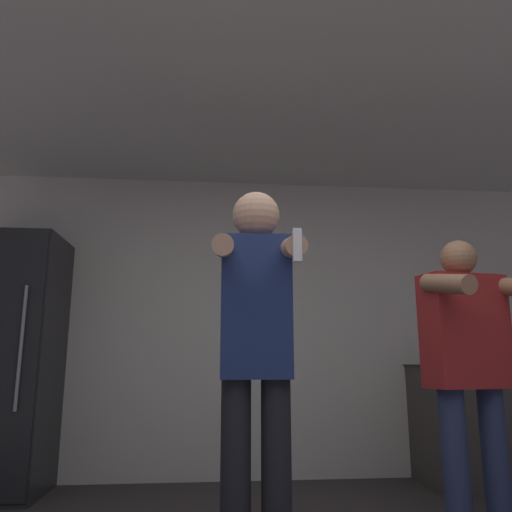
{
  "coord_description": "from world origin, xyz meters",
  "views": [
    {
      "loc": [
        -0.4,
        -1.45,
        0.96
      ],
      "look_at": [
        -0.19,
        0.86,
        1.45
      ],
      "focal_mm": 35.0,
      "sensor_mm": 36.0,
      "label": 1
    }
  ],
  "objects_px": {
    "person_woman_foreground": "(256,348)",
    "person_man_side": "(469,360)",
    "bottle_short_whiskey": "(435,350)",
    "refrigerator": "(5,361)",
    "bottle_green_wine": "(480,350)"
  },
  "relations": [
    {
      "from": "refrigerator",
      "to": "person_man_side",
      "type": "xyz_separation_m",
      "value": [
        2.92,
        -1.37,
        0.0
      ]
    },
    {
      "from": "bottle_short_whiskey",
      "to": "person_man_side",
      "type": "relative_size",
      "value": 0.17
    },
    {
      "from": "bottle_short_whiskey",
      "to": "person_man_side",
      "type": "distance_m",
      "value": 1.4
    },
    {
      "from": "person_woman_foreground",
      "to": "refrigerator",
      "type": "bearing_deg",
      "value": 135.95
    },
    {
      "from": "bottle_short_whiskey",
      "to": "person_woman_foreground",
      "type": "bearing_deg",
      "value": -134.35
    },
    {
      "from": "refrigerator",
      "to": "person_woman_foreground",
      "type": "bearing_deg",
      "value": -44.05
    },
    {
      "from": "bottle_short_whiskey",
      "to": "bottle_green_wine",
      "type": "distance_m",
      "value": 0.38
    },
    {
      "from": "refrigerator",
      "to": "bottle_short_whiskey",
      "type": "relative_size",
      "value": 6.83
    },
    {
      "from": "refrigerator",
      "to": "person_woman_foreground",
      "type": "height_order",
      "value": "refrigerator"
    },
    {
      "from": "bottle_short_whiskey",
      "to": "bottle_green_wine",
      "type": "bearing_deg",
      "value": -0.0
    },
    {
      "from": "refrigerator",
      "to": "bottle_green_wine",
      "type": "bearing_deg",
      "value": -0.66
    },
    {
      "from": "person_woman_foreground",
      "to": "person_man_side",
      "type": "bearing_deg",
      "value": 14.8
    },
    {
      "from": "bottle_short_whiskey",
      "to": "refrigerator",
      "type": "bearing_deg",
      "value": 179.26
    },
    {
      "from": "person_woman_foreground",
      "to": "person_man_side",
      "type": "xyz_separation_m",
      "value": [
        1.18,
        0.31,
        -0.06
      ]
    },
    {
      "from": "refrigerator",
      "to": "person_woman_foreground",
      "type": "distance_m",
      "value": 2.43
    }
  ]
}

